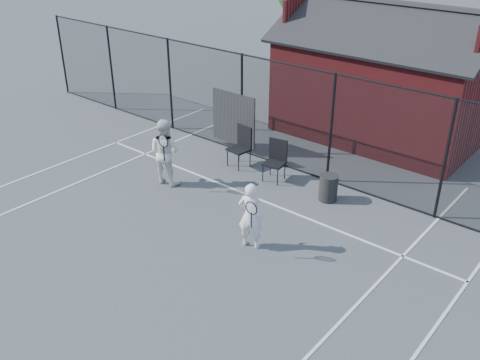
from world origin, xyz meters
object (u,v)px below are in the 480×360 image
Objects in this scene: player_front at (251,216)px; chair_right at (274,162)px; clubhouse at (384,86)px; waste_bin at (328,188)px; player_back at (165,151)px; chair_left at (239,148)px.

player_front is 3.23m from chair_right.
clubhouse is 5.17m from waste_bin.
player_back is at bearing 165.41° from player_front.
waste_bin is (3.87, 1.92, -0.56)m from player_back.
waste_bin is (0.22, 2.87, -0.43)m from player_front.
player_front is (0.85, -7.77, -0.83)m from clubhouse.
chair_right is (2.17, 1.92, -0.35)m from player_back.
chair_right is 1.61× the size of waste_bin.
player_back is (-2.80, -6.82, -0.71)m from clubhouse.
clubhouse is 3.63× the size of player_back.
clubhouse is 4.21× the size of player_front.
player_front is 0.86× the size of player_back.
player_back is 2.62× the size of waste_bin.
chair_right is (-0.63, -4.90, -1.06)m from clubhouse.
player_back is 4.35m from waste_bin.
chair_right is at bearing 180.00° from waste_bin.
waste_bin is (1.70, 0.00, -0.21)m from chair_right.
player_front is 3.78m from player_back.
player_front is 1.35× the size of chair_left.
clubhouse is 5.69× the size of chair_left.
player_back is at bearing -107.38° from chair_left.
player_front is at bearing -72.29° from chair_right.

